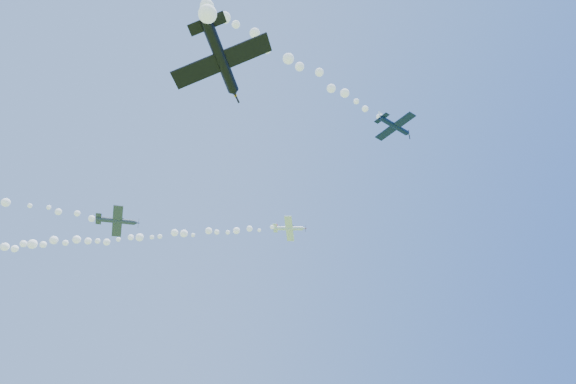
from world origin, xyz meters
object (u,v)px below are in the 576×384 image
object	(u,v)px
plane_white	(289,228)
plane_black	(221,60)
plane_grey	(117,221)
plane_navy	(395,126)

from	to	relation	value
plane_white	plane_black	world-z (taller)	plane_white
plane_white	plane_grey	xyz separation A→B (m)	(-27.57, -3.05, -7.51)
plane_white	plane_navy	bearing A→B (deg)	-52.46
plane_grey	plane_navy	bearing A→B (deg)	-32.76
plane_grey	plane_black	world-z (taller)	plane_grey
plane_grey	plane_white	bearing A→B (deg)	8.19
plane_white	plane_grey	distance (m)	28.74
plane_grey	plane_black	size ratio (longest dim) A/B	0.88
plane_navy	plane_white	bearing A→B (deg)	85.81
plane_white	plane_navy	world-z (taller)	plane_navy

